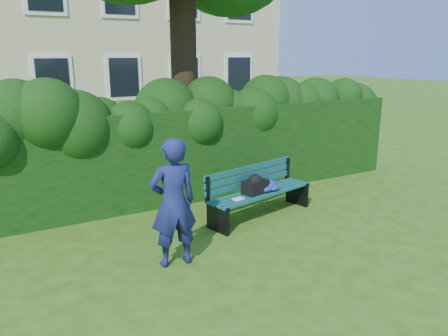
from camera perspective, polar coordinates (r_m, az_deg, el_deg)
ground at (r=7.18m, az=2.39°, el=-8.42°), size 80.00×80.00×0.00m
hedge at (r=8.76m, az=-5.17°, el=2.00°), size 10.00×1.00×1.80m
park_bench at (r=7.73m, az=4.63°, el=-2.76°), size 2.19×1.00×0.89m
man_reading at (r=5.88m, az=-6.64°, el=-4.55°), size 0.68×0.47×1.78m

